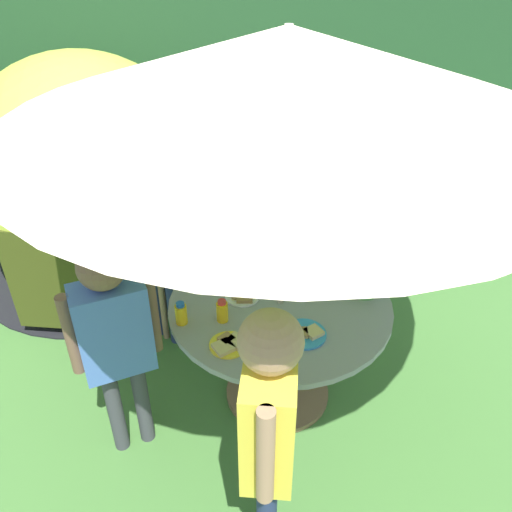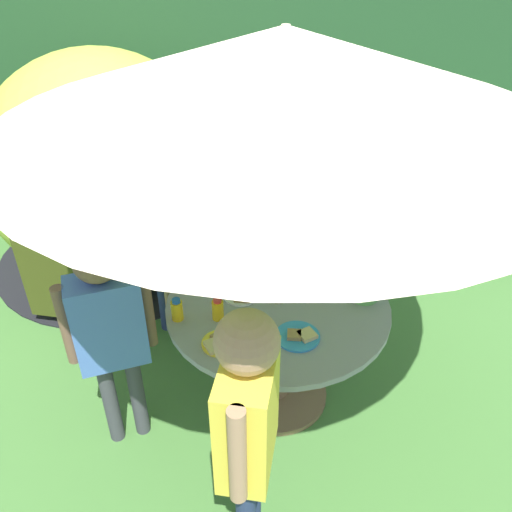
{
  "view_description": "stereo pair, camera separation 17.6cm",
  "coord_description": "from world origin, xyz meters",
  "px_view_note": "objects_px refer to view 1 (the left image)",
  "views": [
    {
      "loc": [
        -0.5,
        -2.08,
        2.39
      ],
      "look_at": [
        -0.1,
        0.17,
        0.87
      ],
      "focal_mm": 36.83,
      "sensor_mm": 36.0,
      "label": 1
    },
    {
      "loc": [
        -0.32,
        -2.1,
        2.39
      ],
      "look_at": [
        -0.1,
        0.17,
        0.87
      ],
      "focal_mm": 36.83,
      "sensor_mm": 36.0,
      "label": 2
    }
  ],
  "objects_px": {
    "plate_far_right": "(243,295)",
    "juice_bottle_near_left": "(323,277)",
    "juice_bottle_center_back": "(324,254)",
    "plate_center_front": "(229,344)",
    "child_in_blue_shirt": "(114,329)",
    "dome_tent": "(86,169)",
    "juice_bottle_mid_right": "(252,249)",
    "child_in_pink_shirt": "(157,231)",
    "juice_bottle_far_left": "(181,314)",
    "plate_near_right": "(285,277)",
    "plate_back_edge": "(305,333)",
    "cup_near": "(217,261)",
    "child_in_white_shirt": "(262,211)",
    "wooden_chair": "(167,234)",
    "garden_table": "(279,330)",
    "juice_bottle_front_edge": "(222,311)",
    "snack_bowl": "(364,287)",
    "potted_plant": "(463,223)",
    "juice_bottle_mid_left": "(311,259)",
    "patio_umbrella": "(287,75)"
  },
  "relations": [
    {
      "from": "juice_bottle_center_back",
      "to": "juice_bottle_mid_right",
      "type": "bearing_deg",
      "value": 164.54
    },
    {
      "from": "child_in_white_shirt",
      "to": "snack_bowl",
      "type": "height_order",
      "value": "child_in_white_shirt"
    },
    {
      "from": "juice_bottle_mid_left",
      "to": "juice_bottle_mid_right",
      "type": "bearing_deg",
      "value": 153.6
    },
    {
      "from": "child_in_white_shirt",
      "to": "potted_plant",
      "type": "bearing_deg",
      "value": 104.4
    },
    {
      "from": "juice_bottle_mid_left",
      "to": "juice_bottle_center_back",
      "type": "bearing_deg",
      "value": 26.18
    },
    {
      "from": "plate_far_right",
      "to": "juice_bottle_center_back",
      "type": "xyz_separation_m",
      "value": [
        0.51,
        0.25,
        0.03
      ]
    },
    {
      "from": "garden_table",
      "to": "plate_center_front",
      "type": "bearing_deg",
      "value": -137.1
    },
    {
      "from": "dome_tent",
      "to": "juice_bottle_mid_right",
      "type": "distance_m",
      "value": 1.56
    },
    {
      "from": "juice_bottle_near_left",
      "to": "cup_near",
      "type": "distance_m",
      "value": 0.61
    },
    {
      "from": "child_in_blue_shirt",
      "to": "plate_far_right",
      "type": "distance_m",
      "value": 0.69
    },
    {
      "from": "snack_bowl",
      "to": "plate_far_right",
      "type": "relative_size",
      "value": 0.81
    },
    {
      "from": "juice_bottle_front_edge",
      "to": "dome_tent",
      "type": "bearing_deg",
      "value": 114.7
    },
    {
      "from": "plate_near_right",
      "to": "juice_bottle_front_edge",
      "type": "relative_size",
      "value": 1.68
    },
    {
      "from": "snack_bowl",
      "to": "juice_bottle_center_back",
      "type": "relative_size",
      "value": 1.42
    },
    {
      "from": "garden_table",
      "to": "plate_near_right",
      "type": "height_order",
      "value": "plate_near_right"
    },
    {
      "from": "garden_table",
      "to": "dome_tent",
      "type": "distance_m",
      "value": 1.97
    },
    {
      "from": "garden_table",
      "to": "juice_bottle_mid_left",
      "type": "height_order",
      "value": "juice_bottle_mid_left"
    },
    {
      "from": "plate_near_right",
      "to": "child_in_blue_shirt",
      "type": "bearing_deg",
      "value": -156.73
    },
    {
      "from": "child_in_white_shirt",
      "to": "child_in_pink_shirt",
      "type": "xyz_separation_m",
      "value": [
        -0.67,
        -0.23,
        0.05
      ]
    },
    {
      "from": "child_in_pink_shirt",
      "to": "juice_bottle_far_left",
      "type": "xyz_separation_m",
      "value": [
        0.1,
        -0.69,
        -0.07
      ]
    },
    {
      "from": "potted_plant",
      "to": "juice_bottle_mid_right",
      "type": "height_order",
      "value": "juice_bottle_mid_right"
    },
    {
      "from": "snack_bowl",
      "to": "garden_table",
      "type": "bearing_deg",
      "value": 179.72
    },
    {
      "from": "wooden_chair",
      "to": "plate_far_right",
      "type": "bearing_deg",
      "value": -97.33
    },
    {
      "from": "wooden_chair",
      "to": "juice_bottle_mid_right",
      "type": "relative_size",
      "value": 8.45
    },
    {
      "from": "patio_umbrella",
      "to": "plate_back_edge",
      "type": "distance_m",
      "value": 1.17
    },
    {
      "from": "juice_bottle_mid_left",
      "to": "juice_bottle_near_left",
      "type": "bearing_deg",
      "value": -84.99
    },
    {
      "from": "plate_near_right",
      "to": "juice_bottle_near_left",
      "type": "distance_m",
      "value": 0.21
    },
    {
      "from": "child_in_white_shirt",
      "to": "child_in_pink_shirt",
      "type": "height_order",
      "value": "child_in_pink_shirt"
    },
    {
      "from": "potted_plant",
      "to": "juice_bottle_center_back",
      "type": "height_order",
      "value": "juice_bottle_center_back"
    },
    {
      "from": "plate_far_right",
      "to": "juice_bottle_near_left",
      "type": "height_order",
      "value": "juice_bottle_near_left"
    },
    {
      "from": "juice_bottle_mid_right",
      "to": "plate_back_edge",
      "type": "bearing_deg",
      "value": -79.05
    },
    {
      "from": "child_in_pink_shirt",
      "to": "juice_bottle_mid_left",
      "type": "distance_m",
      "value": 0.91
    },
    {
      "from": "juice_bottle_near_left",
      "to": "juice_bottle_mid_right",
      "type": "height_order",
      "value": "juice_bottle_near_left"
    },
    {
      "from": "plate_back_edge",
      "to": "cup_near",
      "type": "relative_size",
      "value": 3.19
    },
    {
      "from": "snack_bowl",
      "to": "plate_center_front",
      "type": "height_order",
      "value": "snack_bowl"
    },
    {
      "from": "plate_center_front",
      "to": "garden_table",
      "type": "bearing_deg",
      "value": 42.9
    },
    {
      "from": "plate_center_front",
      "to": "plate_far_right",
      "type": "relative_size",
      "value": 1.05
    },
    {
      "from": "juice_bottle_mid_right",
      "to": "patio_umbrella",
      "type": "bearing_deg",
      "value": -80.29
    },
    {
      "from": "juice_bottle_mid_left",
      "to": "juice_bottle_mid_right",
      "type": "distance_m",
      "value": 0.35
    },
    {
      "from": "juice_bottle_far_left",
      "to": "juice_bottle_mid_right",
      "type": "bearing_deg",
      "value": 49.34
    },
    {
      "from": "juice_bottle_mid_left",
      "to": "patio_umbrella",
      "type": "bearing_deg",
      "value": -130.58
    },
    {
      "from": "wooden_chair",
      "to": "child_in_pink_shirt",
      "type": "xyz_separation_m",
      "value": [
        -0.05,
        -0.36,
        0.24
      ]
    },
    {
      "from": "child_in_pink_shirt",
      "to": "plate_center_front",
      "type": "height_order",
      "value": "child_in_pink_shirt"
    },
    {
      "from": "dome_tent",
      "to": "cup_near",
      "type": "distance_m",
      "value": 1.48
    },
    {
      "from": "plate_back_edge",
      "to": "cup_near",
      "type": "xyz_separation_m",
      "value": [
        -0.35,
        0.65,
        0.02
      ]
    },
    {
      "from": "wooden_chair",
      "to": "juice_bottle_front_edge",
      "type": "relative_size",
      "value": 8.28
    },
    {
      "from": "child_in_blue_shirt",
      "to": "plate_back_edge",
      "type": "distance_m",
      "value": 0.89
    },
    {
      "from": "juice_bottle_near_left",
      "to": "child_in_white_shirt",
      "type": "bearing_deg",
      "value": 104.27
    },
    {
      "from": "plate_far_right",
      "to": "juice_bottle_center_back",
      "type": "distance_m",
      "value": 0.57
    },
    {
      "from": "child_in_blue_shirt",
      "to": "juice_bottle_near_left",
      "type": "bearing_deg",
      "value": 1.8
    }
  ]
}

